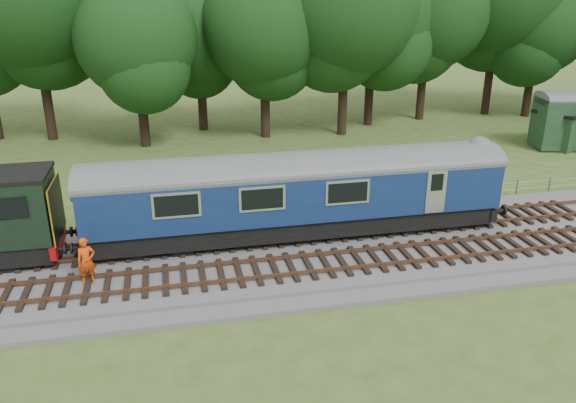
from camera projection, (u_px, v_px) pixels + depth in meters
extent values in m
plane|color=#3E551F|center=(234.00, 263.00, 23.32)|extent=(120.00, 120.00, 0.00)
cube|color=#4C4C4F|center=(234.00, 259.00, 23.26)|extent=(70.00, 7.00, 0.35)
cube|color=brown|center=(232.00, 245.00, 23.77)|extent=(66.50, 0.07, 0.14)
cube|color=brown|center=(228.00, 232.00, 25.08)|extent=(66.50, 0.07, 0.14)
cube|color=brown|center=(241.00, 279.00, 21.03)|extent=(66.50, 0.07, 0.14)
cube|color=brown|center=(237.00, 262.00, 22.34)|extent=(66.50, 0.07, 0.14)
cube|color=black|center=(297.00, 221.00, 24.82)|extent=(17.46, 2.52, 0.85)
cube|color=#0E254E|center=(298.00, 190.00, 24.31)|extent=(18.00, 2.80, 2.05)
cube|color=yellow|center=(485.00, 184.00, 26.24)|extent=(0.06, 2.74, 1.30)
cube|color=black|center=(423.00, 214.00, 26.09)|extent=(2.60, 2.00, 0.55)
cube|color=black|center=(159.00, 237.00, 23.70)|extent=(2.60, 2.00, 0.55)
cube|color=black|center=(20.00, 207.00, 22.02)|extent=(2.40, 2.55, 2.60)
cube|color=maroon|center=(58.00, 241.00, 22.83)|extent=(0.25, 2.60, 0.55)
cube|color=yellow|center=(57.00, 209.00, 22.36)|extent=(0.06, 2.55, 2.30)
imported|color=#DC430B|center=(86.00, 261.00, 20.72)|extent=(0.77, 0.62, 1.82)
cube|color=#183518|center=(561.00, 130.00, 39.88)|extent=(3.80, 3.80, 2.40)
cube|color=black|center=(564.00, 112.00, 39.42)|extent=(4.18, 4.18, 0.19)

